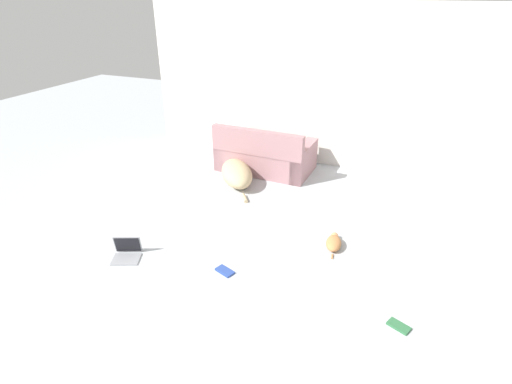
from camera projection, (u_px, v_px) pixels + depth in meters
The scene contains 8 objects.
ground_plane at pixel (208, 362), 3.49m from camera, with size 20.00×20.00×0.00m, color #ADB2B7.
wall_back at pixel (338, 90), 6.77m from camera, with size 7.10×0.06×2.75m.
couch at pixel (265, 156), 7.05m from camera, with size 1.66×0.97×0.84m.
dog at pixel (236, 173), 6.63m from camera, with size 0.97×1.21×0.37m.
cat at pixel (334, 243), 5.01m from camera, with size 0.24×0.49×0.13m.
laptop_open at pixel (127, 250), 4.83m from camera, with size 0.41×0.39×0.25m.
book_blue at pixel (225, 271), 4.58m from camera, with size 0.25×0.19×0.02m.
book_green at pixel (399, 326), 3.84m from camera, with size 0.24×0.19×0.02m.
Camera 1 is at (1.31, -2.08, 2.91)m, focal length 28.00 mm.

